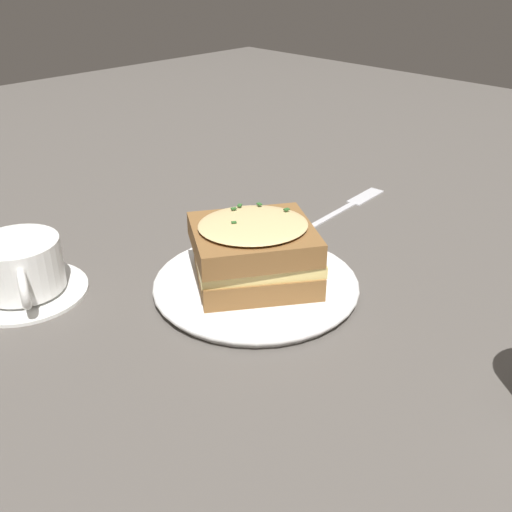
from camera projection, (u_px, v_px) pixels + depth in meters
The scene contains 5 objects.
ground_plane at pixel (230, 296), 0.65m from camera, with size 2.40×2.40×0.00m, color #514C47.
dinner_plate at pixel (256, 284), 0.65m from camera, with size 0.22×0.22×0.01m.
sandwich at pixel (255, 252), 0.63m from camera, with size 0.17×0.16×0.07m.
teacup_with_saucer at pixel (21, 271), 0.64m from camera, with size 0.13×0.14×0.06m.
fork at pixel (353, 203), 0.87m from camera, with size 0.19×0.03×0.00m.
Camera 1 is at (0.37, 0.41, 0.34)m, focal length 42.00 mm.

